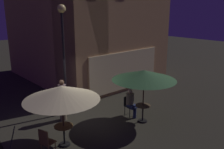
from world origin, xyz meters
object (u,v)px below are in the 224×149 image
object	(u,v)px
patron_seated_0	(131,101)
street_lamp_near_corner	(63,38)
patio_umbrella_0	(62,93)
cafe_chair_1	(129,104)
cafe_table_1	(143,111)
patron_standing_1	(62,100)
cafe_table_0	(64,132)
menu_sandwich_board	(5,145)
cafe_chair_0	(46,141)
patio_umbrella_1	(144,75)

from	to	relation	value
patron_seated_0	street_lamp_near_corner	bearing A→B (deg)	-136.70
patio_umbrella_0	cafe_chair_1	size ratio (longest dim) A/B	2.91
cafe_table_1	patron_standing_1	bearing A→B (deg)	135.63
street_lamp_near_corner	cafe_table_0	distance (m)	3.94
patron_seated_0	patron_standing_1	world-z (taller)	patron_standing_1
street_lamp_near_corner	patron_seated_0	xyz separation A→B (m)	(1.95, -2.11, -2.69)
cafe_table_1	cafe_chair_1	distance (m)	0.84
menu_sandwich_board	cafe_chair_0	size ratio (longest dim) A/B	0.99
street_lamp_near_corner	patron_standing_1	distance (m)	2.58
menu_sandwich_board	patron_standing_1	xyz separation A→B (m)	(2.82, 1.28, 0.40)
menu_sandwich_board	cafe_chair_0	xyz separation A→B (m)	(1.01, -0.75, 0.09)
cafe_table_1	patio_umbrella_1	bearing A→B (deg)	-45.00
patron_seated_0	patron_standing_1	distance (m)	2.92
cafe_chair_0	patron_seated_0	world-z (taller)	patron_seated_0
cafe_chair_1	patron_seated_0	distance (m)	0.22
menu_sandwich_board	cafe_chair_1	distance (m)	5.23
cafe_table_1	street_lamp_near_corner	bearing A→B (deg)	124.70
cafe_table_1	patron_standing_1	world-z (taller)	patron_standing_1
patio_umbrella_0	patron_standing_1	world-z (taller)	patio_umbrella_0
menu_sandwich_board	patio_umbrella_0	distance (m)	2.36
street_lamp_near_corner	patio_umbrella_0	size ratio (longest dim) A/B	1.88
cafe_table_0	patron_seated_0	size ratio (longest dim) A/B	0.59
street_lamp_near_corner	patron_seated_0	size ratio (longest dim) A/B	3.83
menu_sandwich_board	patron_standing_1	size ratio (longest dim) A/B	0.55
cafe_table_1	patio_umbrella_0	world-z (taller)	patio_umbrella_0
cafe_chair_1	patron_seated_0	xyz separation A→B (m)	(-0.00, -0.13, 0.17)
patio_umbrella_1	patron_seated_0	size ratio (longest dim) A/B	2.09
patio_umbrella_0	patron_seated_0	distance (m)	3.62
street_lamp_near_corner	menu_sandwich_board	bearing A→B (deg)	-151.87
street_lamp_near_corner	patron_seated_0	world-z (taller)	street_lamp_near_corner
menu_sandwich_board	cafe_table_1	xyz separation A→B (m)	(5.22, -1.06, -0.01)
cafe_table_0	patron_seated_0	xyz separation A→B (m)	(3.41, 0.13, 0.20)
menu_sandwich_board	cafe_table_0	size ratio (longest dim) A/B	1.31
cafe_table_1	cafe_chair_1	bearing A→B (deg)	89.52
cafe_chair_0	patron_seated_0	size ratio (longest dim) A/B	0.79
street_lamp_near_corner	cafe_chair_0	bearing A→B (deg)	-132.08
street_lamp_near_corner	cafe_table_0	xyz separation A→B (m)	(-1.46, -2.24, -2.89)
cafe_table_1	patio_umbrella_1	distance (m)	1.53
cafe_chair_1	menu_sandwich_board	bearing A→B (deg)	-92.00
cafe_table_0	cafe_chair_0	xyz separation A→B (m)	(-0.80, -0.26, 0.09)
cafe_table_0	cafe_table_1	distance (m)	3.45
street_lamp_near_corner	cafe_chair_1	distance (m)	3.99
cafe_table_0	cafe_table_1	size ratio (longest dim) A/B	1.00
cafe_table_1	patron_seated_0	world-z (taller)	patron_seated_0
street_lamp_near_corner	patron_seated_0	bearing A→B (deg)	-47.19
cafe_table_1	patio_umbrella_0	size ratio (longest dim) A/B	0.29
cafe_table_0	patron_standing_1	world-z (taller)	patron_standing_1
patio_umbrella_0	patio_umbrella_1	size ratio (longest dim) A/B	0.98
street_lamp_near_corner	menu_sandwich_board	distance (m)	4.70
cafe_chair_0	patron_standing_1	bearing A→B (deg)	30.35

